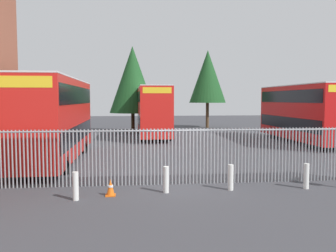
{
  "coord_description": "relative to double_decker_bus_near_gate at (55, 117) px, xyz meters",
  "views": [
    {
      "loc": [
        -1.83,
        -13.74,
        3.34
      ],
      "look_at": [
        0.0,
        4.0,
        2.0
      ],
      "focal_mm": 38.19,
      "sensor_mm": 36.0,
      "label": 1
    }
  ],
  "objects": [
    {
      "name": "ground_plane",
      "position": [
        5.87,
        2.33,
        -2.42
      ],
      "size": [
        100.0,
        100.0,
        0.0
      ],
      "primitive_type": "plane",
      "color": "#3D3D42"
    },
    {
      "name": "palisade_fence",
      "position": [
        5.27,
        -5.67,
        -1.24
      ],
      "size": [
        15.96,
        0.14,
        2.35
      ],
      "color": "gray",
      "rests_on": "ground"
    },
    {
      "name": "double_decker_bus_near_gate",
      "position": [
        0.0,
        0.0,
        0.0
      ],
      "size": [
        2.54,
        10.81,
        4.42
      ],
      "color": "red",
      "rests_on": "ground"
    },
    {
      "name": "double_decker_bus_behind_fence_left",
      "position": [
        17.08,
        6.73,
        0.0
      ],
      "size": [
        2.54,
        10.81,
        4.42
      ],
      "color": "red",
      "rests_on": "ground"
    },
    {
      "name": "double_decker_bus_behind_fence_right",
      "position": [
        5.94,
        12.27,
        0.0
      ],
      "size": [
        2.54,
        10.81,
        4.42
      ],
      "color": "red",
      "rests_on": "ground"
    },
    {
      "name": "bollard_near_left",
      "position": [
        2.19,
        -7.55,
        -1.95
      ],
      "size": [
        0.2,
        0.2,
        0.95
      ],
      "primitive_type": "cylinder",
      "color": "silver",
      "rests_on": "ground"
    },
    {
      "name": "bollard_center_front",
      "position": [
        5.26,
        -6.91,
        -1.95
      ],
      "size": [
        0.2,
        0.2,
        0.95
      ],
      "primitive_type": "cylinder",
      "color": "silver",
      "rests_on": "ground"
    },
    {
      "name": "bollard_near_right",
      "position": [
        7.66,
        -6.79,
        -1.95
      ],
      "size": [
        0.2,
        0.2,
        0.95
      ],
      "primitive_type": "cylinder",
      "color": "silver",
      "rests_on": "ground"
    },
    {
      "name": "bollard_far_right",
      "position": [
        10.53,
        -6.86,
        -1.95
      ],
      "size": [
        0.2,
        0.2,
        0.95
      ],
      "primitive_type": "cylinder",
      "color": "silver",
      "rests_on": "ground"
    },
    {
      "name": "traffic_cone_by_gate",
      "position": [
        3.3,
        -7.12,
        -2.13
      ],
      "size": [
        0.34,
        0.34,
        0.59
      ],
      "color": "orange",
      "rests_on": "ground"
    },
    {
      "name": "tree_tall_back",
      "position": [
        4.2,
        16.95,
        2.88
      ],
      "size": [
        4.67,
        4.67,
        8.65
      ],
      "color": "#4C3823",
      "rests_on": "ground"
    },
    {
      "name": "tree_short_side",
      "position": [
        12.9,
        21.64,
        3.54
      ],
      "size": [
        4.25,
        4.25,
        9.01
      ],
      "color": "#4C3823",
      "rests_on": "ground"
    }
  ]
}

